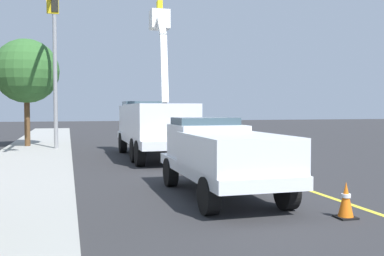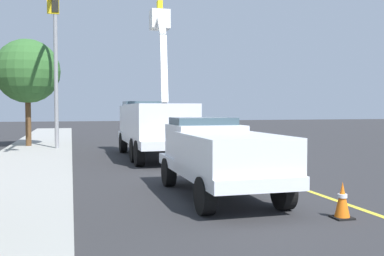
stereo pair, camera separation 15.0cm
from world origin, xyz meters
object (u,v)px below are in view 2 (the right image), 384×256
object	(u,v)px
passing_minivan	(208,128)
traffic_signal_mast	(54,35)
service_pickup_truck	(219,154)
traffic_cone_mid_rear	(198,151)
traffic_cone_trailing	(175,143)
traffic_cone_mid_front	(255,169)
utility_bucket_truck	(154,123)
traffic_cone_leading	(342,201)

from	to	relation	value
passing_minivan	traffic_signal_mast	world-z (taller)	traffic_signal_mast
service_pickup_truck	passing_minivan	size ratio (longest dim) A/B	1.17
traffic_cone_mid_rear	traffic_cone_trailing	size ratio (longest dim) A/B	1.06
traffic_cone_mid_front	traffic_cone_mid_rear	xyz separation A→B (m)	(5.63, 0.31, 0.04)
traffic_cone_mid_front	service_pickup_truck	bearing A→B (deg)	137.07
service_pickup_truck	traffic_cone_mid_rear	world-z (taller)	service_pickup_truck
traffic_signal_mast	passing_minivan	bearing A→B (deg)	-61.43
utility_bucket_truck	traffic_cone_mid_rear	size ratio (longest dim) A/B	9.61
traffic_signal_mast	utility_bucket_truck	bearing A→B (deg)	-121.52
utility_bucket_truck	traffic_cone_mid_rear	xyz separation A→B (m)	(-1.85, -1.68, -1.20)
utility_bucket_truck	service_pickup_truck	size ratio (longest dim) A/B	1.46
service_pickup_truck	traffic_signal_mast	bearing A→B (deg)	20.52
passing_minivan	traffic_cone_mid_front	bearing A→B (deg)	168.59
traffic_cone_mid_front	passing_minivan	bearing A→B (deg)	-11.41
traffic_cone_mid_front	traffic_cone_mid_rear	distance (m)	5.64
utility_bucket_truck	service_pickup_truck	xyz separation A→B (m)	(-9.55, -0.07, -0.50)
service_pickup_truck	traffic_cone_leading	size ratio (longest dim) A/B	7.19
service_pickup_truck	traffic_signal_mast	distance (m)	14.05
utility_bucket_truck	traffic_signal_mast	distance (m)	6.91
traffic_cone_mid_front	traffic_cone_leading	bearing A→B (deg)	178.45
traffic_cone_trailing	utility_bucket_truck	bearing A→B (deg)	151.95
traffic_cone_leading	traffic_signal_mast	size ratio (longest dim) A/B	0.09
traffic_cone_mid_front	traffic_signal_mast	bearing A→B (deg)	32.45
traffic_cone_mid_front	utility_bucket_truck	bearing A→B (deg)	14.87
utility_bucket_truck	traffic_cone_trailing	xyz separation A→B (m)	(3.40, -1.81, -1.22)
utility_bucket_truck	passing_minivan	bearing A→B (deg)	-32.47
traffic_cone_trailing	service_pickup_truck	bearing A→B (deg)	172.36
traffic_cone_leading	traffic_cone_mid_rear	distance (m)	10.57
traffic_cone_mid_rear	traffic_signal_mast	distance (m)	9.57
traffic_cone_leading	traffic_cone_trailing	world-z (taller)	traffic_cone_trailing
traffic_cone_leading	traffic_signal_mast	world-z (taller)	traffic_signal_mast
utility_bucket_truck	traffic_signal_mast	xyz separation A→B (m)	(2.79, 4.54, 4.39)
traffic_cone_mid_front	traffic_cone_trailing	xyz separation A→B (m)	(10.88, 0.18, 0.02)
utility_bucket_truck	traffic_cone_mid_front	distance (m)	7.85
traffic_cone_mid_rear	traffic_cone_trailing	bearing A→B (deg)	-1.39
service_pickup_truck	traffic_cone_mid_front	distance (m)	2.91
passing_minivan	traffic_signal_mast	xyz separation A→B (m)	(-5.27, 9.67, 5.04)
utility_bucket_truck	passing_minivan	xyz separation A→B (m)	(8.05, -5.12, -0.65)
traffic_cone_trailing	passing_minivan	bearing A→B (deg)	-35.44
utility_bucket_truck	traffic_cone_trailing	size ratio (longest dim) A/B	10.14
traffic_cone_mid_rear	traffic_cone_leading	bearing A→B (deg)	-179.06
traffic_cone_leading	passing_minivan	bearing A→B (deg)	-9.07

